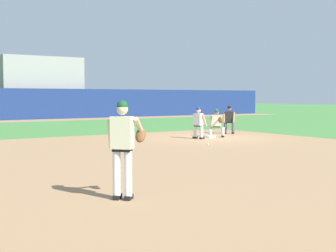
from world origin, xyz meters
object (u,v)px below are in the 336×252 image
object	(u,v)px
baseball	(208,144)
umpire	(229,119)
pitcher	(124,143)
first_baseman	(217,122)
baserunner	(198,122)
first_base_bag	(210,137)

from	to	relation	value
baseball	umpire	distance (m)	5.87
pitcher	first_baseman	xyz separation A→B (m)	(10.03, 9.43, -0.33)
pitcher	first_baseman	bearing A→B (deg)	43.23
umpire	baserunner	bearing A→B (deg)	-155.70
first_baseman	baserunner	bearing A→B (deg)	-171.00
first_baseman	baserunner	world-z (taller)	baserunner
pitcher	first_base_bag	bearing A→B (deg)	44.39
first_base_bag	baseball	bearing A→B (deg)	-130.19
baseball	first_baseman	xyz separation A→B (m)	(2.62, 2.63, 0.69)
pitcher	baserunner	size ratio (longest dim) A/B	1.27
baseball	baserunner	xyz separation A→B (m)	(1.36, 2.43, 0.76)
first_baseman	umpire	world-z (taller)	umpire
baseball	pitcher	distance (m)	10.11
baseball	first_base_bag	bearing A→B (deg)	49.81
baseball	pitcher	world-z (taller)	pitcher
first_baseman	umpire	xyz separation A→B (m)	(1.79, 1.18, 0.06)
baseball	baserunner	distance (m)	2.89
baseball	umpire	xyz separation A→B (m)	(4.41, 3.80, 0.76)
pitcher	baserunner	distance (m)	12.73
first_base_bag	baserunner	size ratio (longest dim) A/B	0.26
first_base_bag	first_baseman	bearing A→B (deg)	-0.74
baserunner	first_base_bag	bearing A→B (deg)	13.32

